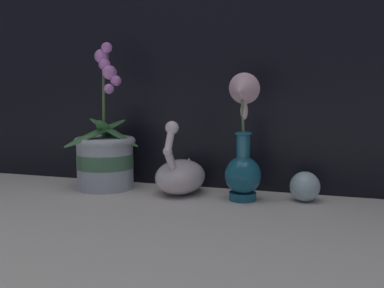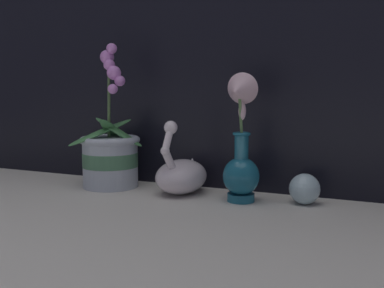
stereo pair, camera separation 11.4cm
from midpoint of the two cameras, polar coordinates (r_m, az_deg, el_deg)
ground_plane at (r=1.07m, az=-4.74°, el=-7.85°), size 2.80×2.80×0.00m
orchid_potted_plant at (r=1.27m, az=-13.52°, el=-1.37°), size 0.18×0.24×0.40m
swan_figurine at (r=1.18m, az=-4.22°, el=-3.90°), size 0.13×0.21×0.20m
blue_vase at (r=1.09m, az=3.46°, el=-0.85°), size 0.09×0.11×0.31m
glass_sphere at (r=1.12m, az=11.33°, el=-5.34°), size 0.07×0.07×0.07m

